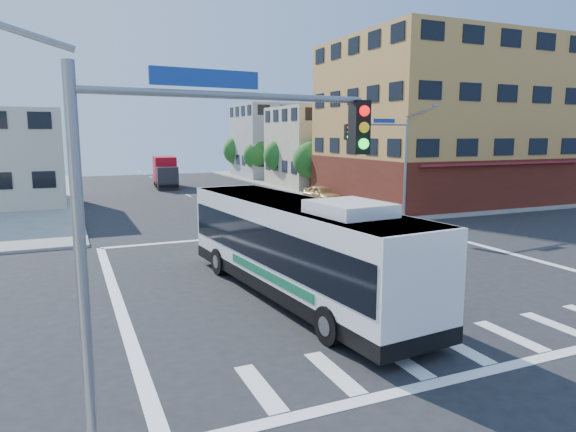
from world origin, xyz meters
name	(u,v)px	position (x,y,z in m)	size (l,w,h in m)	color
ground	(347,274)	(0.00, 0.00, 0.00)	(120.00, 120.00, 0.00)	black
sidewalk_ne	(445,179)	(35.00, 35.00, 0.07)	(50.00, 50.00, 0.15)	gray
corner_building_ne	(439,135)	(19.99, 18.48, 5.89)	(18.10, 15.44, 14.00)	#B68241
building_east_near	(328,147)	(16.98, 33.98, 4.51)	(12.06, 10.06, 9.00)	#C5B596
building_east_far	(281,141)	(16.98, 47.98, 5.01)	(12.06, 10.06, 10.00)	#A4A59F
signal_mast_ne	(387,149)	(9.08, 10.62, 4.98)	(7.91, 1.13, 8.07)	gray
signal_mast_sw	(193,197)	(-9.08, -10.64, 4.98)	(7.91, 1.01, 8.07)	gray
street_tree_a	(312,158)	(11.90, 27.92, 3.59)	(3.60, 3.60, 5.53)	#392714
street_tree_b	(281,154)	(11.90, 35.92, 3.75)	(3.80, 3.80, 5.79)	#392714
street_tree_c	(257,154)	(11.90, 43.92, 3.46)	(3.40, 3.40, 5.29)	#392714
street_tree_d	(238,149)	(11.90, 51.92, 3.88)	(4.00, 4.00, 6.03)	#392714
transit_bus	(296,246)	(-3.39, -2.06, 1.93)	(4.12, 13.53, 3.94)	black
box_truck	(165,173)	(-0.63, 39.86, 1.67)	(2.93, 7.82, 3.44)	#242328
parked_car	(322,194)	(9.75, 21.41, 0.74)	(1.75, 4.35, 1.48)	tan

